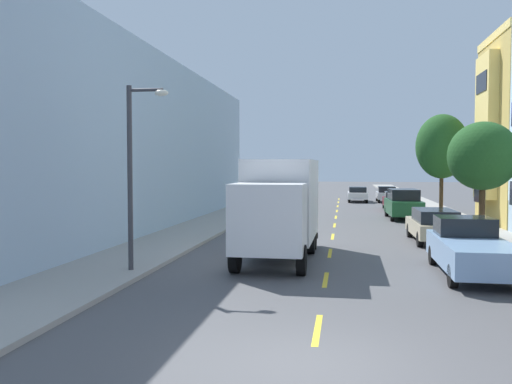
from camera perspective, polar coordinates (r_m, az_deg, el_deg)
name	(u,v)px	position (r m, az deg, el deg)	size (l,w,h in m)	color
ground_plane	(337,213)	(39.29, 8.52, -2.25)	(160.00, 160.00, 0.00)	#4C4C4F
sidewalk_left	(235,213)	(38.06, -2.28, -2.27)	(3.20, 120.00, 0.14)	#99968E
sidewalk_right	(444,216)	(37.86, 19.30, -2.45)	(3.20, 120.00, 0.14)	#99968E
lane_centerline_dashes	(335,221)	(33.81, 8.39, -3.05)	(0.14, 47.20, 0.01)	yellow
apartment_block_opposite	(94,145)	(32.44, -16.76, 4.77)	(10.00, 36.00, 9.22)	#9EB7CC
street_tree_second	(483,156)	(25.10, 22.90, 3.51)	(2.94, 2.94, 5.18)	#47331E
street_tree_third	(442,147)	(34.80, 19.09, 4.57)	(3.13, 3.13, 6.43)	#47331E
street_lamp	(135,162)	(17.24, -12.68, 3.14)	(1.35, 0.28, 5.77)	#38383D
delivery_box_truck	(280,204)	(19.92, 2.60, -1.24)	(2.47, 7.40, 3.64)	white
parked_wagon_champagne	(434,225)	(25.28, 18.28, -3.29)	(1.89, 4.73, 1.50)	tan
parked_wagon_charcoal	(293,193)	(52.47, 3.95, -0.09)	(1.88, 4.72, 1.50)	#333338
parked_sedan_burgundy	(396,200)	(43.10, 14.57, -0.87)	(1.89, 4.53, 1.43)	maroon
parked_suv_forest	(403,204)	(35.94, 15.32, -1.20)	(2.09, 4.85, 1.93)	#194C28
parked_pickup_sky	(471,248)	(18.24, 21.78, -5.58)	(2.03, 5.31, 1.73)	#7A9EC6
parked_hatchback_silver	(386,194)	(52.25, 13.63, -0.23)	(1.75, 4.00, 1.50)	#B2B5BA
moving_white_sedan	(358,194)	(52.24, 10.70, -0.20)	(1.80, 4.50, 1.43)	silver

